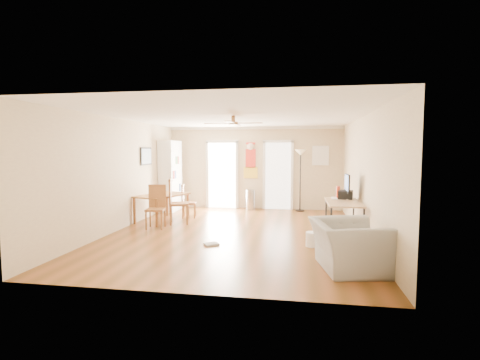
% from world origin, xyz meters
% --- Properties ---
extents(floor, '(7.00, 7.00, 0.00)m').
position_xyz_m(floor, '(0.00, 0.00, 0.00)').
color(floor, brown).
rests_on(floor, ground).
extents(ceiling, '(5.50, 7.00, 0.00)m').
position_xyz_m(ceiling, '(0.00, 0.00, 2.60)').
color(ceiling, silver).
rests_on(ceiling, floor).
extents(wall_back, '(5.50, 0.04, 2.60)m').
position_xyz_m(wall_back, '(0.00, 3.50, 1.30)').
color(wall_back, beige).
rests_on(wall_back, floor).
extents(wall_front, '(5.50, 0.04, 2.60)m').
position_xyz_m(wall_front, '(0.00, -3.50, 1.30)').
color(wall_front, beige).
rests_on(wall_front, floor).
extents(wall_left, '(0.04, 7.00, 2.60)m').
position_xyz_m(wall_left, '(-2.75, 0.00, 1.30)').
color(wall_left, beige).
rests_on(wall_left, floor).
extents(wall_right, '(0.04, 7.00, 2.60)m').
position_xyz_m(wall_right, '(2.75, 0.00, 1.30)').
color(wall_right, beige).
rests_on(wall_right, floor).
extents(crown_molding, '(5.50, 7.00, 0.08)m').
position_xyz_m(crown_molding, '(0.00, 0.00, 2.56)').
color(crown_molding, white).
rests_on(crown_molding, wall_back).
extents(kitchen_doorway, '(0.90, 0.10, 2.10)m').
position_xyz_m(kitchen_doorway, '(-1.05, 3.48, 1.05)').
color(kitchen_doorway, white).
rests_on(kitchen_doorway, wall_back).
extents(bathroom_doorway, '(0.80, 0.10, 2.10)m').
position_xyz_m(bathroom_doorway, '(0.75, 3.48, 1.05)').
color(bathroom_doorway, white).
rests_on(bathroom_doorway, wall_back).
extents(wall_decal, '(0.46, 0.03, 1.10)m').
position_xyz_m(wall_decal, '(-0.13, 3.48, 1.55)').
color(wall_decal, red).
rests_on(wall_decal, wall_back).
extents(ac_grille, '(0.50, 0.04, 0.60)m').
position_xyz_m(ac_grille, '(2.05, 3.47, 1.70)').
color(ac_grille, white).
rests_on(ac_grille, wall_back).
extents(framed_poster, '(0.04, 0.66, 0.48)m').
position_xyz_m(framed_poster, '(-2.73, 1.40, 1.70)').
color(framed_poster, black).
rests_on(framed_poster, wall_left).
extents(ceiling_fan, '(1.24, 1.24, 0.20)m').
position_xyz_m(ceiling_fan, '(0.00, -0.30, 2.43)').
color(ceiling_fan, '#593819').
rests_on(ceiling_fan, ceiling).
extents(bookshelf, '(0.61, 1.03, 2.15)m').
position_xyz_m(bookshelf, '(-2.51, 2.68, 1.08)').
color(bookshelf, silver).
rests_on(bookshelf, floor).
extents(dining_table, '(1.24, 1.60, 0.70)m').
position_xyz_m(dining_table, '(-2.15, 1.06, 0.35)').
color(dining_table, '#A57135').
rests_on(dining_table, floor).
extents(dining_chair_right_a, '(0.45, 0.45, 0.91)m').
position_xyz_m(dining_chair_right_a, '(-1.60, 1.64, 0.46)').
color(dining_chair_right_a, '#A66835').
rests_on(dining_chair_right_a, floor).
extents(dining_chair_right_b, '(0.59, 0.59, 1.14)m').
position_xyz_m(dining_chair_right_b, '(-1.60, 0.80, 0.57)').
color(dining_chair_right_b, brown).
rests_on(dining_chair_right_b, floor).
extents(dining_chair_near, '(0.48, 0.48, 1.02)m').
position_xyz_m(dining_chair_near, '(-1.97, 0.17, 0.51)').
color(dining_chair_near, '#AA6837').
rests_on(dining_chair_near, floor).
extents(trash_can, '(0.37, 0.37, 0.63)m').
position_xyz_m(trash_can, '(-0.09, 3.23, 0.32)').
color(trash_can, '#ACACAE').
rests_on(trash_can, floor).
extents(torchiere_lamp, '(0.39, 0.39, 1.89)m').
position_xyz_m(torchiere_lamp, '(1.44, 3.21, 0.94)').
color(torchiere_lamp, black).
rests_on(torchiere_lamp, floor).
extents(computer_desk, '(0.70, 1.41, 0.75)m').
position_xyz_m(computer_desk, '(2.35, 0.07, 0.38)').
color(computer_desk, tan).
rests_on(computer_desk, floor).
extents(imac, '(0.09, 0.61, 0.57)m').
position_xyz_m(imac, '(2.47, 0.47, 1.04)').
color(imac, black).
rests_on(imac, computer_desk).
extents(keyboard, '(0.16, 0.41, 0.01)m').
position_xyz_m(keyboard, '(2.20, 0.57, 0.76)').
color(keyboard, white).
rests_on(keyboard, computer_desk).
extents(printer, '(0.38, 0.42, 0.19)m').
position_xyz_m(printer, '(2.45, 0.56, 0.85)').
color(printer, black).
rests_on(printer, computer_desk).
extents(orange_bottle, '(0.09, 0.09, 0.27)m').
position_xyz_m(orange_bottle, '(2.30, 0.73, 0.89)').
color(orange_bottle, red).
rests_on(orange_bottle, computer_desk).
extents(wastebasket_a, '(0.31, 0.31, 0.29)m').
position_xyz_m(wastebasket_a, '(1.92, 0.45, 0.15)').
color(wastebasket_a, silver).
rests_on(wastebasket_a, floor).
extents(wastebasket_b, '(0.26, 0.26, 0.28)m').
position_xyz_m(wastebasket_b, '(1.66, -0.89, 0.14)').
color(wastebasket_b, white).
rests_on(wastebasket_b, floor).
extents(floor_cloth, '(0.34, 0.32, 0.04)m').
position_xyz_m(floor_cloth, '(-0.29, -1.10, 0.02)').
color(floor_cloth, '#A9AAA4').
rests_on(floor_cloth, floor).
extents(armchair, '(1.22, 1.34, 0.75)m').
position_xyz_m(armchair, '(2.15, -2.17, 0.38)').
color(armchair, '#979792').
rests_on(armchair, floor).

